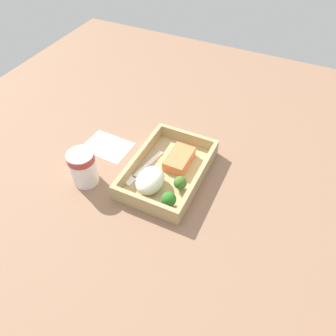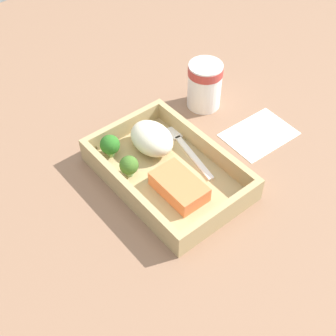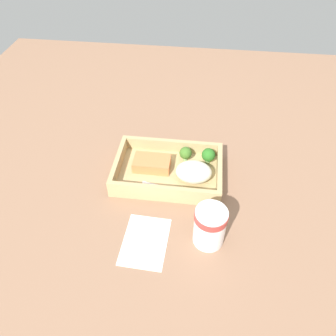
% 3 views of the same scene
% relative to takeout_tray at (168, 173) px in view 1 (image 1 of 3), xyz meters
% --- Properties ---
extents(ground_plane, '(1.60, 1.60, 0.02)m').
position_rel_takeout_tray_xyz_m(ground_plane, '(0.00, 0.00, -0.02)').
color(ground_plane, '#87634B').
extents(takeout_tray, '(0.28, 0.19, 0.01)m').
position_rel_takeout_tray_xyz_m(takeout_tray, '(0.00, 0.00, 0.00)').
color(takeout_tray, tan).
rests_on(takeout_tray, ground_plane).
extents(tray_rim, '(0.28, 0.19, 0.04)m').
position_rel_takeout_tray_xyz_m(tray_rim, '(0.00, 0.00, 0.02)').
color(tray_rim, tan).
rests_on(tray_rim, takeout_tray).
extents(salmon_fillet, '(0.10, 0.06, 0.03)m').
position_rel_takeout_tray_xyz_m(salmon_fillet, '(-0.05, 0.01, 0.02)').
color(salmon_fillet, '#EB7643').
rests_on(salmon_fillet, takeout_tray).
extents(mashed_potatoes, '(0.09, 0.07, 0.05)m').
position_rel_takeout_tray_xyz_m(mashed_potatoes, '(0.07, -0.02, 0.03)').
color(mashed_potatoes, beige).
rests_on(mashed_potatoes, takeout_tray).
extents(broccoli_floret_1, '(0.04, 0.04, 0.05)m').
position_rel_takeout_tray_xyz_m(broccoli_floret_1, '(0.10, 0.05, 0.03)').
color(broccoli_floret_1, '#7CA45B').
rests_on(broccoli_floret_1, takeout_tray).
extents(broccoli_floret_2, '(0.03, 0.03, 0.04)m').
position_rel_takeout_tray_xyz_m(broccoli_floret_2, '(0.04, 0.05, 0.03)').
color(broccoli_floret_2, '#7FA766').
rests_on(broccoli_floret_2, takeout_tray).
extents(fork, '(0.16, 0.05, 0.00)m').
position_rel_takeout_tray_xyz_m(fork, '(0.02, -0.07, 0.01)').
color(fork, white).
rests_on(fork, takeout_tray).
extents(paper_cup, '(0.07, 0.07, 0.10)m').
position_rel_takeout_tray_xyz_m(paper_cup, '(0.11, -0.19, 0.05)').
color(paper_cup, white).
rests_on(paper_cup, ground_plane).
extents(receipt_slip, '(0.10, 0.14, 0.00)m').
position_rel_takeout_tray_xyz_m(receipt_slip, '(-0.03, -0.21, -0.00)').
color(receipt_slip, white).
rests_on(receipt_slip, ground_plane).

